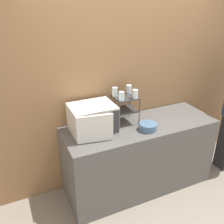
{
  "coord_description": "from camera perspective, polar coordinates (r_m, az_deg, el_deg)",
  "views": [
    {
      "loc": [
        -1.41,
        -1.93,
        2.32
      ],
      "look_at": [
        -0.36,
        0.37,
        1.13
      ],
      "focal_mm": 40.0,
      "sensor_mm": 36.0,
      "label": 1
    }
  ],
  "objects": [
    {
      "name": "ground_plane",
      "position": [
        3.33,
        8.8,
        -19.39
      ],
      "size": [
        12.0,
        12.0,
        0.0
      ],
      "primitive_type": "plane",
      "color": "gray"
    },
    {
      "name": "wall_back",
      "position": [
        3.16,
        3.4,
        6.3
      ],
      "size": [
        8.0,
        0.06,
        2.6
      ],
      "color": "#9E7047",
      "rests_on": "ground_plane"
    },
    {
      "name": "counter",
      "position": [
        3.25,
        6.12,
        -9.95
      ],
      "size": [
        1.87,
        0.67,
        0.91
      ],
      "color": "#595654",
      "rests_on": "ground_plane"
    },
    {
      "name": "microwave",
      "position": [
        2.78,
        -4.47,
        -1.58
      ],
      "size": [
        0.5,
        0.47,
        0.32
      ],
      "color": "silver",
      "rests_on": "counter"
    },
    {
      "name": "dish_rack",
      "position": [
        2.94,
        3.0,
        1.79
      ],
      "size": [
        0.27,
        0.25,
        0.33
      ],
      "color": "#333333",
      "rests_on": "counter"
    },
    {
      "name": "glass_front_left",
      "position": [
        2.79,
        2.21,
        3.64
      ],
      "size": [
        0.06,
        0.06,
        0.1
      ],
      "color": "silver",
      "rests_on": "dish_rack"
    },
    {
      "name": "glass_back_right",
      "position": [
        3.0,
        3.87,
        5.22
      ],
      "size": [
        0.06,
        0.06,
        0.1
      ],
      "color": "silver",
      "rests_on": "dish_rack"
    },
    {
      "name": "glass_front_right",
      "position": [
        2.86,
        5.32,
        4.12
      ],
      "size": [
        0.06,
        0.06,
        0.1
      ],
      "color": "silver",
      "rests_on": "dish_rack"
    },
    {
      "name": "glass_back_left",
      "position": [
        2.92,
        0.65,
        4.67
      ],
      "size": [
        0.06,
        0.06,
        0.1
      ],
      "color": "silver",
      "rests_on": "dish_rack"
    },
    {
      "name": "bowl",
      "position": [
        2.89,
        8.23,
        -3.33
      ],
      "size": [
        0.2,
        0.2,
        0.08
      ],
      "color": "slate",
      "rests_on": "counter"
    }
  ]
}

